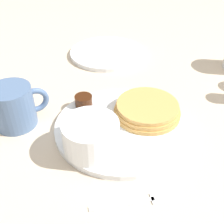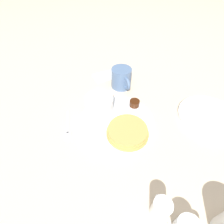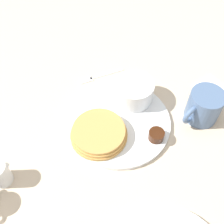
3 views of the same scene
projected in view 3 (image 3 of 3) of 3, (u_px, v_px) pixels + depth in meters
The scene contains 9 objects.
ground_plane at pixel (118, 123), 0.74m from camera, with size 4.00×4.00×0.00m, color #C6B299.
plate at pixel (118, 122), 0.73m from camera, with size 0.27×0.27×0.01m.
pancake_stack at pixel (99, 133), 0.69m from camera, with size 0.14×0.14×0.03m.
bowl at pixel (134, 91), 0.75m from camera, with size 0.10×0.10×0.06m.
syrup_cup at pixel (156, 135), 0.69m from camera, with size 0.04×0.04×0.02m.
butter_ramekin at pixel (141, 93), 0.76m from camera, with size 0.05×0.05×0.05m.
coffee_mug at pixel (203, 106), 0.72m from camera, with size 0.09×0.12×0.09m.
fork at pixel (96, 77), 0.83m from camera, with size 0.02×0.14×0.00m.
napkin at pixel (214, 90), 0.81m from camera, with size 0.12×0.10×0.00m.
Camera 3 is at (-0.38, 0.16, 0.62)m, focal length 45.00 mm.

